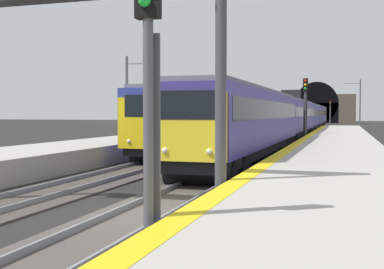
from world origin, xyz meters
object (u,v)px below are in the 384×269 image
railway_signal_near (149,82)px  catenary_mast_far (360,104)px  train_main_approaching (300,116)px  overhead_signal_gantry (72,26)px  railway_signal_far (330,110)px  train_adjacent_platform (233,116)px  railway_signal_mid (305,105)px  catenary_mast_near (127,100)px

railway_signal_near → catenary_mast_far: catenary_mast_far is taller
train_main_approaching → overhead_signal_gantry: overhead_signal_gantry is taller
overhead_signal_gantry → railway_signal_far: bearing=-2.3°
train_adjacent_platform → railway_signal_far: railway_signal_far is taller
railway_signal_near → railway_signal_mid: (32.26, 0.00, 0.11)m
train_adjacent_platform → catenary_mast_near: (-6.07, 7.04, 1.29)m
catenary_mast_far → overhead_signal_gantry: bearing=172.3°
train_adjacent_platform → railway_signal_far: size_ratio=7.31×
overhead_signal_gantry → catenary_mast_near: size_ratio=1.20×
train_main_approaching → catenary_mast_far: 23.19m
catenary_mast_far → catenary_mast_near: bearing=157.5°
train_main_approaching → train_adjacent_platform: 16.71m
railway_signal_near → catenary_mast_far: size_ratio=0.66×
train_main_approaching → overhead_signal_gantry: (-45.67, 2.14, 2.68)m
catenary_mast_near → catenary_mast_far: size_ratio=0.91×
railway_signal_far → catenary_mast_near: catenary_mast_near is taller
railway_signal_mid → catenary_mast_near: size_ratio=0.76×
railway_signal_mid → overhead_signal_gantry: size_ratio=0.63×
train_adjacent_platform → overhead_signal_gantry: (-29.52, -2.14, 2.58)m
railway_signal_near → railway_signal_mid: size_ratio=0.96×
overhead_signal_gantry → catenary_mast_far: catenary_mast_far is taller
railway_signal_near → overhead_signal_gantry: (4.45, 4.00, 1.80)m
train_main_approaching → railway_signal_near: 50.17m
railway_signal_mid → railway_signal_far: bearing=-180.0°
catenary_mast_near → train_main_approaching: bearing=-27.0°
railway_signal_far → overhead_signal_gantry: overhead_signal_gantry is taller
overhead_signal_gantry → railway_signal_mid: bearing=-8.2°
railway_signal_near → catenary_mast_near: (27.90, 13.18, 0.51)m
train_adjacent_platform → catenary_mast_near: catenary_mast_near is taller
railway_signal_far → railway_signal_mid: bearing=0.0°
railway_signal_far → overhead_signal_gantry: (-100.71, 4.00, 1.66)m
train_main_approaching → catenary_mast_near: bearing=-26.4°
railway_signal_far → catenary_mast_far: bearing=8.9°
railway_signal_mid → catenary_mast_near: (-4.36, 13.18, 0.40)m
railway_signal_mid → catenary_mast_far: bearing=172.6°
train_main_approaching → catenary_mast_far: size_ratio=10.89×
railway_signal_far → catenary_mast_far: (-33.01, -5.17, 0.75)m
train_adjacent_platform → catenary_mast_far: 39.85m
railway_signal_far → catenary_mast_near: bearing=-9.7°
train_adjacent_platform → catenary_mast_near: bearing=-49.1°
catenary_mast_far → train_adjacent_platform: bearing=163.5°
railway_signal_mid → overhead_signal_gantry: overhead_signal_gantry is taller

